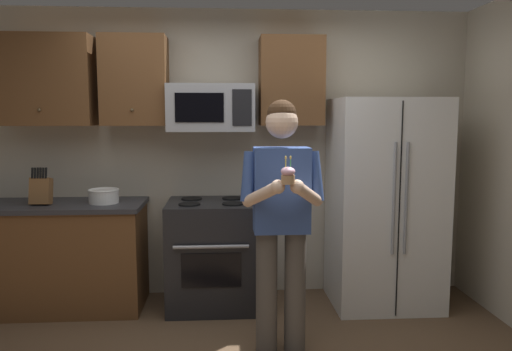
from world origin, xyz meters
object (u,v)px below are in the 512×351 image
(oven_range, at_px, (212,254))
(refrigerator, at_px, (385,203))
(cupcake, at_px, (288,175))
(microwave, at_px, (211,108))
(person, at_px, (281,212))
(knife_block, at_px, (41,190))
(bowl_large_white, at_px, (104,196))

(oven_range, height_order, refrigerator, refrigerator)
(oven_range, relative_size, refrigerator, 0.52)
(oven_range, xyz_separation_m, cupcake, (0.50, -1.22, 0.83))
(microwave, distance_m, person, 1.34)
(knife_block, bearing_deg, person, -24.18)
(microwave, relative_size, knife_block, 2.31)
(refrigerator, bearing_deg, bowl_large_white, 179.01)
(knife_block, xyz_separation_m, person, (1.91, -0.86, -0.04))
(microwave, height_order, refrigerator, microwave)
(refrigerator, xyz_separation_m, bowl_large_white, (-2.41, 0.04, 0.08))
(person, bearing_deg, cupcake, -90.00)
(knife_block, xyz_separation_m, cupcake, (1.91, -1.19, 0.26))
(oven_range, height_order, knife_block, knife_block)
(person, relative_size, cupcake, 10.13)
(refrigerator, bearing_deg, oven_range, 178.50)
(bowl_large_white, distance_m, person, 1.66)
(refrigerator, relative_size, person, 1.02)
(oven_range, bearing_deg, person, -60.67)
(oven_range, distance_m, bowl_large_white, 1.05)
(person, height_order, cupcake, person)
(cupcake, bearing_deg, refrigerator, 49.60)
(cupcake, bearing_deg, bowl_large_white, 139.10)
(bowl_large_white, bearing_deg, cupcake, -40.90)
(microwave, relative_size, refrigerator, 0.41)
(refrigerator, relative_size, cupcake, 10.35)
(microwave, bearing_deg, bowl_large_white, -172.65)
(oven_range, bearing_deg, bowl_large_white, 179.86)
(bowl_large_white, bearing_deg, person, -32.31)
(refrigerator, bearing_deg, microwave, 173.97)
(oven_range, height_order, person, person)
(bowl_large_white, xyz_separation_m, cupcake, (1.41, -1.22, 0.31))
(bowl_large_white, height_order, person, person)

